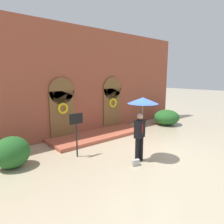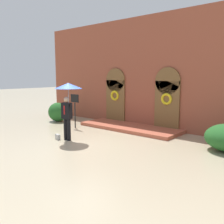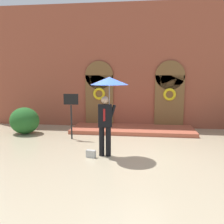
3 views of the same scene
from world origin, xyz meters
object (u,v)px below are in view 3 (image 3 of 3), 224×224
Objects in this scene: sign_post at (71,109)px; shrub_left at (24,121)px; person_with_umbrella at (108,93)px; handbag at (91,154)px.

sign_post is 2.35m from shrub_left.
person_with_umbrella is 1.37× the size of sign_post.
shrub_left is at bearing 155.77° from handbag.
sign_post is (-1.66, 1.81, -0.75)m from person_with_umbrella.
person_with_umbrella is 2.57m from sign_post.
person_with_umbrella reaches higher than sign_post.
shrub_left is at bearing 147.81° from person_with_umbrella.
handbag is at bearing -157.87° from person_with_umbrella.
person_with_umbrella is 1.88m from handbag.
handbag is 0.16× the size of sign_post.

